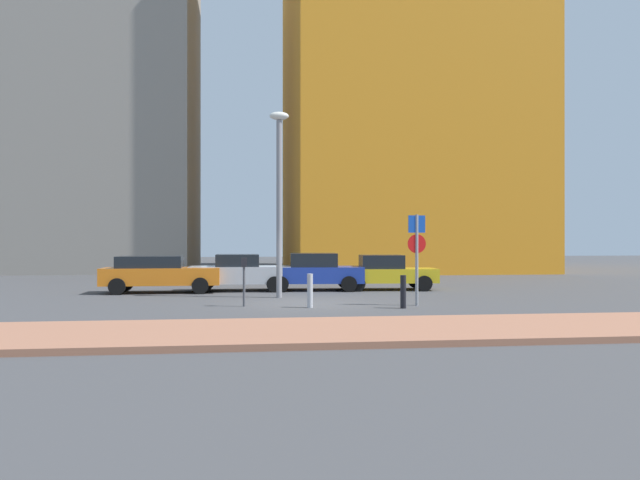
% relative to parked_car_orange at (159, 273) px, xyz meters
% --- Properties ---
extents(ground_plane, '(120.00, 120.00, 0.00)m').
position_rel_parked_car_orange_xyz_m(ground_plane, '(5.37, -4.83, -0.78)').
color(ground_plane, '#424244').
extents(sidewalk_brick, '(40.00, 3.87, 0.14)m').
position_rel_parked_car_orange_xyz_m(sidewalk_brick, '(5.37, -11.61, -0.71)').
color(sidewalk_brick, '#9E664C').
rests_on(sidewalk_brick, ground).
extents(parked_car_orange, '(4.58, 1.92, 1.45)m').
position_rel_parked_car_orange_xyz_m(parked_car_orange, '(0.00, 0.00, 0.00)').
color(parked_car_orange, orange).
rests_on(parked_car_orange, ground).
extents(parked_car_silver, '(4.11, 2.04, 1.50)m').
position_rel_parked_car_orange_xyz_m(parked_car_silver, '(3.17, 0.51, -0.01)').
color(parked_car_silver, '#B7BABF').
rests_on(parked_car_silver, ground).
extents(parked_car_blue, '(4.16, 2.30, 1.54)m').
position_rel_parked_car_orange_xyz_m(parked_car_blue, '(6.24, 0.42, 0.01)').
color(parked_car_blue, '#1E389E').
rests_on(parked_car_blue, ground).
extents(parked_car_yellow, '(4.14, 2.15, 1.46)m').
position_rel_parked_car_orange_xyz_m(parked_car_yellow, '(9.27, 0.27, -0.04)').
color(parked_car_yellow, gold).
rests_on(parked_car_yellow, ground).
extents(parking_sign_post, '(0.60, 0.10, 2.89)m').
position_rel_parked_car_orange_xyz_m(parking_sign_post, '(8.79, -5.98, 1.04)').
color(parking_sign_post, gray).
rests_on(parking_sign_post, ground).
extents(parking_meter, '(0.18, 0.14, 1.53)m').
position_rel_parked_car_orange_xyz_m(parking_meter, '(3.34, -5.59, 0.20)').
color(parking_meter, '#4C4C51').
rests_on(parking_meter, ground).
extents(street_lamp, '(0.70, 0.36, 6.74)m').
position_rel_parked_car_orange_xyz_m(street_lamp, '(4.61, -2.71, 3.21)').
color(street_lamp, gray).
rests_on(street_lamp, ground).
extents(traffic_bollard_near, '(0.17, 0.17, 1.04)m').
position_rel_parked_car_orange_xyz_m(traffic_bollard_near, '(5.35, -6.19, -0.26)').
color(traffic_bollard_near, '#B7B7BC').
rests_on(traffic_bollard_near, ground).
extents(traffic_bollard_mid, '(0.18, 0.18, 1.01)m').
position_rel_parked_car_orange_xyz_m(traffic_bollard_mid, '(8.15, -6.73, -0.27)').
color(traffic_bollard_mid, black).
rests_on(traffic_bollard_mid, ground).
extents(building_colorful_midrise, '(16.27, 15.71, 29.14)m').
position_rel_parked_car_orange_xyz_m(building_colorful_midrise, '(14.77, 18.33, 13.79)').
color(building_colorful_midrise, orange).
rests_on(building_colorful_midrise, ground).
extents(building_under_construction, '(13.45, 12.48, 23.47)m').
position_rel_parked_car_orange_xyz_m(building_under_construction, '(-6.81, 19.75, 10.96)').
color(building_under_construction, gray).
rests_on(building_under_construction, ground).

